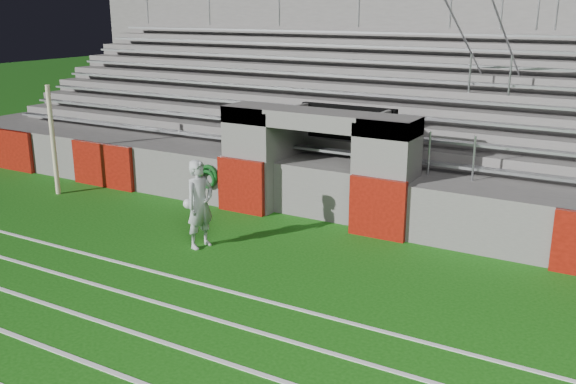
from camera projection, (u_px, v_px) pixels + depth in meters
The scene contains 5 objects.
ground at pixel (233, 266), 12.63m from camera, with size 90.00×90.00×0.00m, color #14520D.
field_post at pixel (53, 141), 17.10m from camera, with size 0.13×0.13×2.96m, color beige.
stadium_structure at pixel (387, 128), 18.83m from camera, with size 26.00×8.48×5.42m.
goalkeeper_with_ball at pixel (200, 204), 13.40m from camera, with size 0.62×0.76×1.89m.
hose_coil at pixel (208, 177), 16.20m from camera, with size 0.59×0.15×0.62m.
Camera 1 is at (6.82, -9.59, 4.92)m, focal length 40.00 mm.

